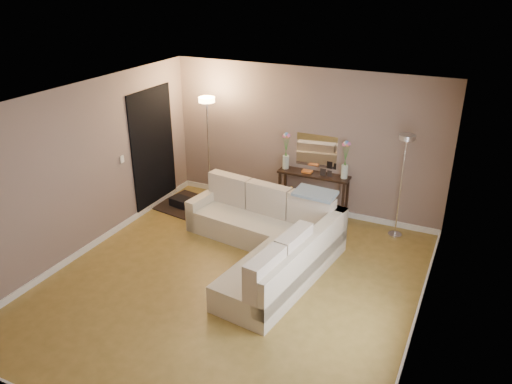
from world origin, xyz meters
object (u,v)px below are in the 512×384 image
at_px(console_table, 309,190).
at_px(floor_lamp_lit, 208,130).
at_px(floor_lamp_unlit, 403,166).
at_px(sectional_sofa, 269,237).

bearing_deg(console_table, floor_lamp_lit, -169.19).
bearing_deg(floor_lamp_unlit, console_table, 173.33).
relative_size(floor_lamp_lit, floor_lamp_unlit, 1.15).
xyz_separation_m(sectional_sofa, floor_lamp_unlit, (1.64, 1.51, 0.91)).
bearing_deg(sectional_sofa, floor_lamp_unlit, 42.59).
xyz_separation_m(console_table, floor_lamp_lit, (-1.85, -0.35, 0.98)).
relative_size(console_table, floor_lamp_unlit, 0.73).
bearing_deg(floor_lamp_lit, floor_lamp_unlit, 2.73).
height_order(sectional_sofa, floor_lamp_lit, floor_lamp_lit).
height_order(console_table, floor_lamp_unlit, floor_lamp_unlit).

